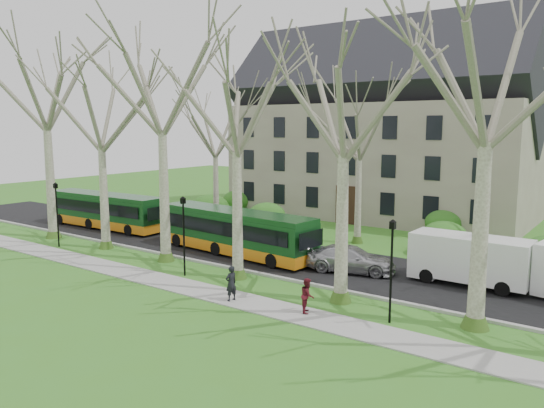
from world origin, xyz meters
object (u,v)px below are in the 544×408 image
(bus_follow, at_px, (235,231))
(bus_lead, at_px, (105,210))
(van_a, at_px, (470,261))
(pedestrian_a, at_px, (231,283))
(sedan, at_px, (351,259))
(pedestrian_b, at_px, (308,295))

(bus_follow, bearing_deg, bus_lead, -177.57)
(bus_lead, height_order, van_a, bus_lead)
(bus_lead, distance_m, pedestrian_a, 21.20)
(bus_lead, distance_m, sedan, 21.93)
(van_a, height_order, pedestrian_a, van_a)
(sedan, height_order, pedestrian_b, pedestrian_b)
(bus_lead, xyz_separation_m, pedestrian_b, (23.43, -6.98, -0.65))
(pedestrian_a, bearing_deg, pedestrian_b, 113.41)
(bus_lead, relative_size, sedan, 2.28)
(sedan, bearing_deg, bus_lead, 74.29)
(sedan, xyz_separation_m, van_a, (6.08, 1.35, 0.55))
(sedan, distance_m, pedestrian_a, 8.03)
(sedan, bearing_deg, pedestrian_a, 148.45)
(bus_lead, relative_size, pedestrian_b, 7.43)
(bus_follow, distance_m, sedan, 7.96)
(pedestrian_b, bearing_deg, bus_follow, 27.28)
(bus_follow, relative_size, van_a, 1.99)
(bus_lead, height_order, bus_follow, bus_follow)
(bus_lead, bearing_deg, pedestrian_a, -23.63)
(pedestrian_a, relative_size, pedestrian_b, 1.09)
(bus_lead, distance_m, pedestrian_b, 24.46)
(bus_follow, xyz_separation_m, pedestrian_a, (5.70, -7.14, -0.62))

